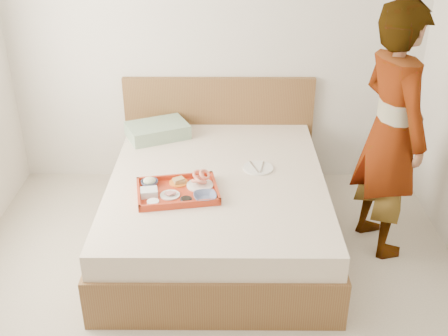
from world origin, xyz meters
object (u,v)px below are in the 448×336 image
at_px(person, 391,133).
at_px(bed, 217,207).
at_px(tray, 177,191).
at_px(dinner_plate, 258,168).

bearing_deg(person, bed, 70.00).
height_order(tray, person, person).
bearing_deg(dinner_plate, person, -10.85).
relative_size(bed, dinner_plate, 8.87).
bearing_deg(dinner_plate, tray, -146.90).
distance_m(tray, dinner_plate, 0.68).
height_order(dinner_plate, person, person).
bearing_deg(person, tray, 80.48).
bearing_deg(dinner_plate, bed, -159.13).
bearing_deg(tray, person, -2.08).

